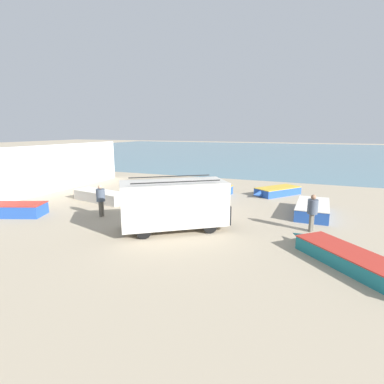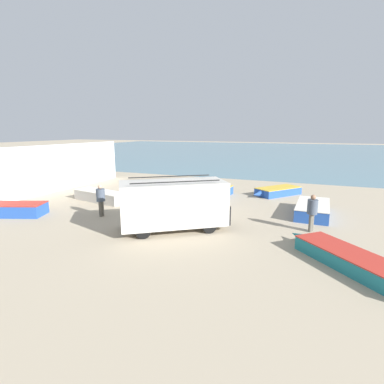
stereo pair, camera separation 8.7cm
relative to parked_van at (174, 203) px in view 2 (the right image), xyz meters
name	(u,v)px [view 2 (the right image)]	position (x,y,z in m)	size (l,w,h in m)	color
ground_plane	(180,210)	(-1.15, 3.20, -1.24)	(200.00, 200.00, 0.00)	tan
sea_water	(281,151)	(-1.15, 55.20, -1.24)	(120.00, 80.00, 0.01)	slate
harbor_wall	(49,169)	(-12.20, 4.20, 0.48)	(0.50, 15.06, 3.45)	silver
parked_van	(174,203)	(0.00, 0.00, 0.00)	(5.04, 4.42, 2.39)	beige
fishing_rowboat_0	(277,191)	(3.50, 9.50, -0.97)	(3.15, 3.71, 0.55)	#234CA3
fishing_rowboat_1	(157,187)	(-5.31, 7.90, -0.99)	(4.59, 1.71, 0.51)	#234CA3
fishing_rowboat_2	(215,194)	(-0.28, 6.89, -0.94)	(1.61, 4.37, 0.61)	#234CA3
fishing_rowboat_3	(99,196)	(-7.03, 3.29, -0.91)	(4.79, 1.94, 0.67)	#ADA89E
fishing_rowboat_4	(351,260)	(7.19, -1.31, -0.98)	(4.31, 4.44, 0.54)	#1E757F
fishing_rowboat_5	(313,209)	(5.92, 5.14, -0.92)	(1.73, 4.41, 0.65)	#234CA3
fisherman_0	(101,198)	(-4.51, 0.45, -0.22)	(0.45, 0.45, 1.71)	#5B564C
fisherman_1	(181,188)	(-1.73, 4.55, -0.25)	(0.44, 0.44, 1.67)	#5B564C
fisherman_2	(312,210)	(5.89, 2.08, -0.22)	(0.45, 0.45, 1.71)	#5B564C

